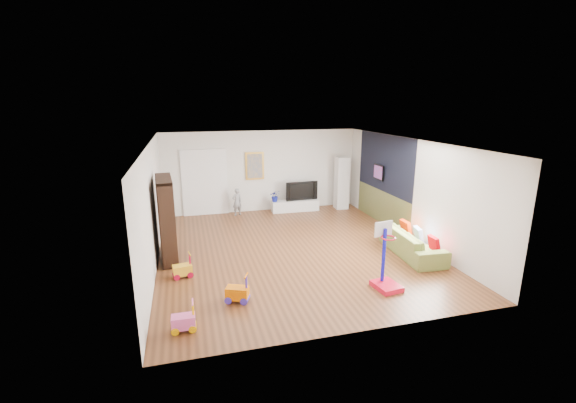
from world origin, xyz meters
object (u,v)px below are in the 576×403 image
object	(u,v)px
media_console	(295,206)
basketball_hoop	(389,257)
bookshelf	(167,219)
sofa	(412,243)

from	to	relation	value
media_console	basketball_hoop	world-z (taller)	basketball_hoop
bookshelf	sofa	distance (m)	5.90
bookshelf	basketball_hoop	world-z (taller)	bookshelf
media_console	basketball_hoop	xyz separation A→B (m)	(0.21, -5.87, 0.49)
bookshelf	basketball_hoop	distance (m)	5.05
bookshelf	basketball_hoop	bearing A→B (deg)	-36.72
media_console	sofa	world-z (taller)	sofa
media_console	bookshelf	bearing A→B (deg)	-140.63
sofa	basketball_hoop	bearing A→B (deg)	138.18
sofa	media_console	bearing A→B (deg)	24.73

